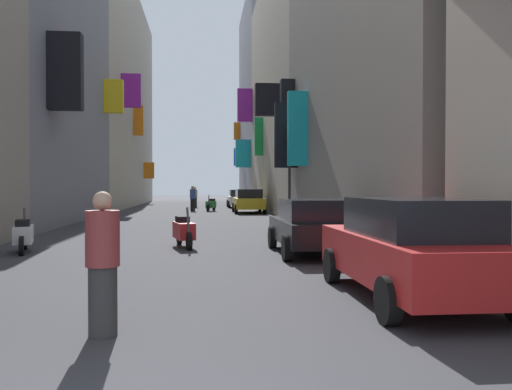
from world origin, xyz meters
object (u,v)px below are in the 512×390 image
at_px(scooter_white, 23,235).
at_px(parked_car_red, 411,247).
at_px(scooter_red, 184,231).
at_px(pedestrian_near_right, 195,197).
at_px(parked_car_black, 314,225).
at_px(parked_car_yellow, 249,201).
at_px(parked_car_white, 239,198).
at_px(traffic_light_near_corner, 289,157).
at_px(pedestrian_near_left, 103,264).
at_px(scooter_green, 211,204).
at_px(pedestrian_crossing, 193,198).

bearing_deg(scooter_white, parked_car_red, -40.16).
relative_size(scooter_red, pedestrian_near_right, 1.19).
relative_size(parked_car_black, parked_car_yellow, 0.90).
height_order(parked_car_red, parked_car_white, parked_car_red).
bearing_deg(traffic_light_near_corner, parked_car_red, -92.47).
bearing_deg(scooter_white, scooter_red, 11.65).
distance_m(parked_car_white, scooter_red, 27.91).
xyz_separation_m(pedestrian_near_left, traffic_light_near_corner, (4.87, 16.98, 2.17)).
height_order(scooter_green, pedestrian_near_right, pedestrian_near_right).
relative_size(parked_car_yellow, scooter_red, 2.23).
distance_m(parked_car_yellow, scooter_green, 3.47).
height_order(parked_car_black, pedestrian_crossing, pedestrian_crossing).
bearing_deg(pedestrian_crossing, scooter_red, -89.51).
bearing_deg(traffic_light_near_corner, parked_car_white, 92.56).
bearing_deg(parked_car_yellow, scooter_white, -110.60).
distance_m(scooter_red, pedestrian_near_left, 8.86).
relative_size(parked_car_yellow, scooter_white, 2.48).
distance_m(scooter_green, pedestrian_near_right, 6.78).
bearing_deg(pedestrian_near_left, traffic_light_near_corner, 73.99).
relative_size(scooter_green, pedestrian_near_right, 1.09).
bearing_deg(parked_car_yellow, scooter_green, 132.63).
bearing_deg(pedestrian_crossing, scooter_white, -99.61).
height_order(parked_car_white, scooter_green, parked_car_white).
distance_m(parked_car_red, scooter_white, 10.02).
distance_m(parked_car_white, pedestrian_crossing, 6.84).
relative_size(pedestrian_near_right, traffic_light_near_corner, 0.37).
bearing_deg(pedestrian_near_right, scooter_red, -89.73).
distance_m(parked_car_red, parked_car_yellow, 26.23).
xyz_separation_m(parked_car_red, parked_car_white, (-0.21, 34.99, -0.04)).
bearing_deg(parked_car_white, scooter_green, -110.74).
relative_size(scooter_white, traffic_light_near_corner, 0.40).
height_order(parked_car_black, traffic_light_near_corner, traffic_light_near_corner).
relative_size(parked_car_red, parked_car_yellow, 1.00).
height_order(parked_car_white, traffic_light_near_corner, traffic_light_near_corner).
height_order(parked_car_white, pedestrian_crossing, pedestrian_crossing).
bearing_deg(parked_car_yellow, pedestrian_crossing, 140.63).
height_order(parked_car_red, scooter_green, parked_car_red).
relative_size(parked_car_yellow, pedestrian_near_right, 2.65).
xyz_separation_m(scooter_white, pedestrian_near_right, (3.90, 28.98, 0.36)).
bearing_deg(scooter_red, pedestrian_near_right, 90.27).
bearing_deg(scooter_green, scooter_white, -102.86).
xyz_separation_m(parked_car_red, traffic_light_near_corner, (0.67, 15.44, 2.19)).
height_order(parked_car_white, pedestrian_near_left, pedestrian_near_left).
distance_m(parked_car_black, scooter_red, 3.78).
xyz_separation_m(parked_car_yellow, scooter_white, (-7.43, -19.77, -0.33)).
bearing_deg(parked_car_yellow, pedestrian_near_left, -98.16).
bearing_deg(pedestrian_near_left, pedestrian_crossing, 89.26).
bearing_deg(pedestrian_near_left, scooter_green, 86.90).
height_order(scooter_white, pedestrian_near_right, pedestrian_near_right).
height_order(pedestrian_crossing, traffic_light_near_corner, traffic_light_near_corner).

